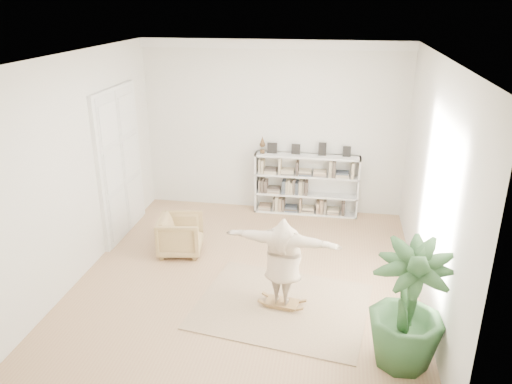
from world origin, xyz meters
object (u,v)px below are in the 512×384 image
bookshelf (306,185)px  armchair (181,235)px  houseplant (407,306)px  person (283,259)px  rocker_board (282,303)px

bookshelf → armchair: (-2.10, -2.19, -0.28)m
houseplant → armchair: bearing=146.9°
person → bookshelf: bearing=-82.6°
armchair → rocker_board: bearing=-133.8°
armchair → person: size_ratio=0.46×
armchair → rocker_board: size_ratio=1.49×
bookshelf → person: bearing=-91.3°
person → houseplant: bearing=158.1°
rocker_board → person: 0.75m
rocker_board → bookshelf: bearing=97.4°
rocker_board → houseplant: 2.06m
armchair → person: (2.02, -1.41, 0.46)m
armchair → houseplant: size_ratio=0.46×
bookshelf → houseplant: bearing=-71.2°
person → houseplant: size_ratio=1.01×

